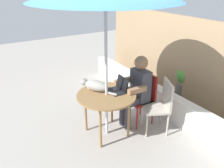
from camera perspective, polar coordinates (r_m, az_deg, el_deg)
ground_plane at (r=3.91m, az=-1.28°, el=-12.06°), size 14.00×14.00×0.00m
fence_back at (r=4.64m, az=19.36°, el=4.61°), size 5.34×0.08×1.71m
planter_wall_low at (r=4.43m, az=12.65°, el=-4.38°), size 4.81×0.20×0.46m
patio_table at (r=3.56m, az=-1.38°, el=-3.56°), size 0.92×0.92×0.73m
chair_occupied at (r=4.00m, az=7.88°, el=-2.57°), size 0.40×0.40×0.89m
chair_empty at (r=3.78m, az=12.07°, el=-4.60°), size 0.53×0.53×0.89m
person_seated at (r=3.83m, az=6.18°, el=-0.90°), size 0.48×0.48×1.23m
laptop at (r=3.61m, az=1.84°, el=-0.78°), size 0.31×0.27×0.21m
cat at (r=3.62m, az=-4.22°, el=-0.38°), size 0.59×0.37×0.17m
potted_plant_near_fence at (r=5.00m, az=17.55°, el=0.55°), size 0.37×0.37×0.74m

